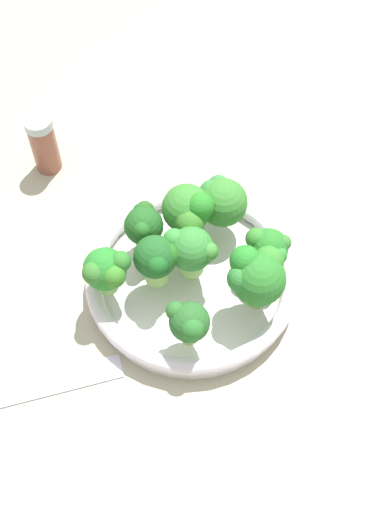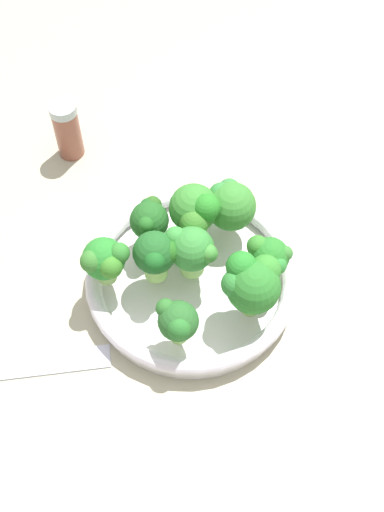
% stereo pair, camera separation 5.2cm
% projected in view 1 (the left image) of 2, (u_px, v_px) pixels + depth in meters
% --- Properties ---
extents(ground_plane, '(1.30, 1.30, 0.03)m').
position_uv_depth(ground_plane, '(226.00, 274.00, 0.77)').
color(ground_plane, '#B1AD93').
extents(bowl, '(0.23, 0.23, 0.03)m').
position_uv_depth(bowl, '(192.00, 278.00, 0.73)').
color(bowl, silver).
rests_on(bowl, ground_plane).
extents(broccoli_floret_0, '(0.05, 0.05, 0.06)m').
position_uv_depth(broccoli_floret_0, '(106.00, 271.00, 0.67)').
color(broccoli_floret_0, '#9ECE6C').
rests_on(broccoli_floret_0, bowl).
extents(broccoli_floret_1, '(0.06, 0.06, 0.07)m').
position_uv_depth(broccoli_floret_1, '(189.00, 211.00, 0.71)').
color(broccoli_floret_1, '#77C45D').
rests_on(broccoli_floret_1, bowl).
extents(broccoli_floret_2, '(0.05, 0.05, 0.06)m').
position_uv_depth(broccoli_floret_2, '(157.00, 259.00, 0.68)').
color(broccoli_floret_2, '#9DD56B').
rests_on(broccoli_floret_2, bowl).
extents(broccoli_floret_3, '(0.06, 0.06, 0.06)m').
position_uv_depth(broccoli_floret_3, '(222.00, 201.00, 0.73)').
color(broccoli_floret_3, '#80B557').
rests_on(broccoli_floret_3, bowl).
extents(broccoli_floret_4, '(0.06, 0.06, 0.07)m').
position_uv_depth(broccoli_floret_4, '(257.00, 276.00, 0.66)').
color(broccoli_floret_4, '#86B151').
rests_on(broccoli_floret_4, bowl).
extents(broccoli_floret_5, '(0.04, 0.04, 0.05)m').
position_uv_depth(broccoli_floret_5, '(188.00, 323.00, 0.64)').
color(broccoli_floret_5, '#A0D76A').
rests_on(broccoli_floret_5, bowl).
extents(broccoli_floret_6, '(0.04, 0.05, 0.06)m').
position_uv_depth(broccoli_floret_6, '(268.00, 249.00, 0.69)').
color(broccoli_floret_6, '#86C15B').
rests_on(broccoli_floret_6, bowl).
extents(broccoli_floret_7, '(0.05, 0.06, 0.06)m').
position_uv_depth(broccoli_floret_7, '(191.00, 250.00, 0.69)').
color(broccoli_floret_7, '#95CB67').
rests_on(broccoli_floret_7, bowl).
extents(broccoli_floret_8, '(0.05, 0.04, 0.05)m').
position_uv_depth(broccoli_floret_8, '(144.00, 225.00, 0.71)').
color(broccoli_floret_8, '#9CD464').
rests_on(broccoli_floret_8, bowl).
extents(pepper_shaker, '(0.03, 0.03, 0.08)m').
position_uv_depth(pepper_shaker, '(44.00, 144.00, 0.80)').
color(pepper_shaker, brown).
rests_on(pepper_shaker, ground_plane).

